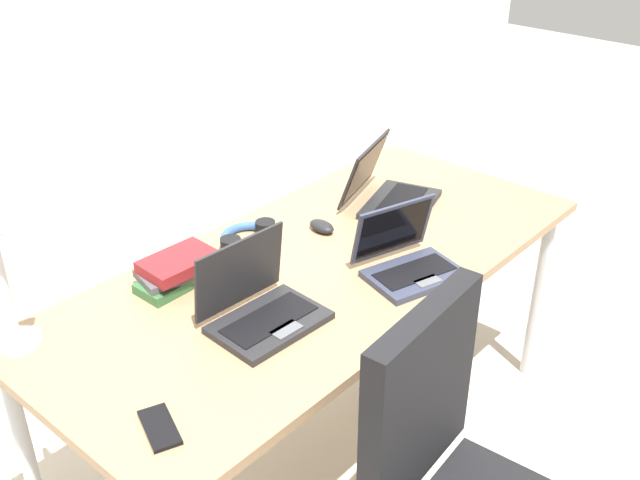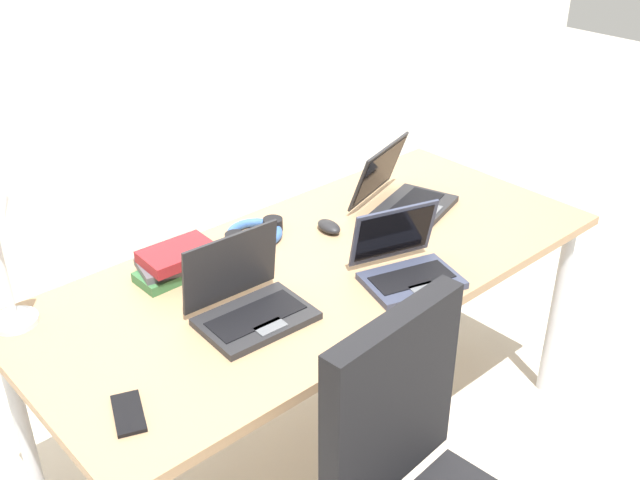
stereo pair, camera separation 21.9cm
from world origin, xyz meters
name	(u,v)px [view 1 (the left image)]	position (x,y,z in m)	size (l,w,h in m)	color
ground_plane	(320,446)	(0.00, 0.00, 0.00)	(12.00, 12.00, 0.00)	#B7AD9E
wall_back	(82,17)	(0.00, 1.10, 1.30)	(6.00, 0.13, 2.60)	silver
desk	(320,279)	(0.00, 0.00, 0.68)	(1.80, 0.80, 0.74)	#9E7A56
desk_lamp	(10,283)	(-0.80, 0.28, 0.94)	(0.12, 0.18, 0.40)	silver
laptop_front_right	(389,193)	(0.45, 0.08, 0.78)	(0.37, 0.35, 0.22)	#232326
laptop_center	(260,307)	(-0.32, -0.08, 0.78)	(0.30, 0.24, 0.22)	#232326
laptop_mid_desk	(408,260)	(0.13, -0.23, 0.78)	(0.32, 0.30, 0.20)	#33384C
computer_mouse	(322,226)	(0.16, 0.13, 0.76)	(0.06, 0.10, 0.03)	black
cell_phone	(160,427)	(-0.75, -0.20, 0.74)	(0.06, 0.14, 0.01)	black
headphones	(249,237)	(-0.05, 0.26, 0.76)	(0.21, 0.18, 0.04)	#335999
pill_bottle	(242,261)	(-0.19, 0.14, 0.78)	(0.04, 0.04, 0.08)	gold
book_stack	(176,271)	(-0.35, 0.23, 0.78)	(0.23, 0.17, 0.09)	#336638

